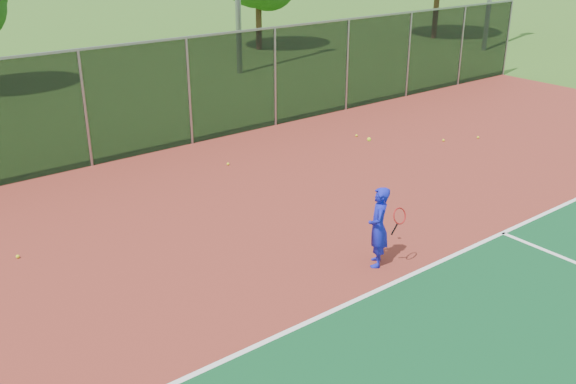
% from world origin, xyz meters
% --- Properties ---
extents(court_apron, '(30.00, 20.00, 0.02)m').
position_xyz_m(court_apron, '(0.00, 2.00, 0.01)').
color(court_apron, maroon).
rests_on(court_apron, ground).
extents(fence_back, '(30.00, 0.06, 3.03)m').
position_xyz_m(fence_back, '(0.00, 12.00, 1.56)').
color(fence_back, black).
rests_on(fence_back, court_apron).
extents(tennis_player, '(0.65, 0.74, 2.48)m').
position_xyz_m(tennis_player, '(-0.94, 3.68, 0.79)').
color(tennis_player, '#141AC4').
rests_on(tennis_player, court_apron).
extents(practice_ball_0, '(0.07, 0.07, 0.07)m').
position_xyz_m(practice_ball_0, '(5.84, 7.66, 0.06)').
color(practice_ball_0, yellow).
rests_on(practice_ball_0, court_apron).
extents(practice_ball_2, '(0.07, 0.07, 0.07)m').
position_xyz_m(practice_ball_2, '(-0.19, 9.83, 0.06)').
color(practice_ball_2, yellow).
rests_on(practice_ball_2, court_apron).
extents(practice_ball_3, '(0.07, 0.07, 0.07)m').
position_xyz_m(practice_ball_3, '(6.85, 7.21, 0.06)').
color(practice_ball_3, yellow).
rests_on(practice_ball_3, court_apron).
extents(practice_ball_5, '(0.07, 0.07, 0.07)m').
position_xyz_m(practice_ball_5, '(4.16, 9.54, 0.06)').
color(practice_ball_5, yellow).
rests_on(practice_ball_5, court_apron).
extents(practice_ball_6, '(0.07, 0.07, 0.07)m').
position_xyz_m(practice_ball_6, '(-6.09, 8.01, 0.06)').
color(practice_ball_6, yellow).
rests_on(practice_ball_6, court_apron).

